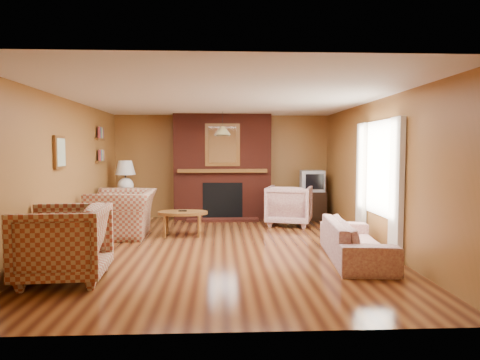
{
  "coord_description": "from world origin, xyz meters",
  "views": [
    {
      "loc": [
        -0.05,
        -6.86,
        1.58
      ],
      "look_at": [
        0.29,
        0.6,
        1.06
      ],
      "focal_mm": 32.0,
      "sensor_mm": 36.0,
      "label": 1
    }
  ],
  "objects_px": {
    "plaid_loveseat": "(123,213)",
    "floral_armchair": "(289,205)",
    "floral_sofa": "(356,240)",
    "side_table": "(126,208)",
    "table_lamp": "(125,175)",
    "crt_tv": "(312,181)",
    "plaid_armchair": "(63,243)",
    "fireplace": "(222,168)",
    "tv_stand": "(312,205)",
    "coffee_table": "(183,214)"
  },
  "relations": [
    {
      "from": "plaid_loveseat",
      "to": "floral_armchair",
      "type": "distance_m",
      "value": 3.4
    },
    {
      "from": "floral_sofa",
      "to": "side_table",
      "type": "xyz_separation_m",
      "value": [
        -4.0,
        3.3,
        0.04
      ]
    },
    {
      "from": "plaid_loveseat",
      "to": "table_lamp",
      "type": "height_order",
      "value": "table_lamp"
    },
    {
      "from": "side_table",
      "to": "crt_tv",
      "type": "relative_size",
      "value": 1.16
    },
    {
      "from": "side_table",
      "to": "table_lamp",
      "type": "xyz_separation_m",
      "value": [
        0.0,
        0.0,
        0.72
      ]
    },
    {
      "from": "plaid_armchair",
      "to": "plaid_loveseat",
      "type": "bearing_deg",
      "value": 173.74
    },
    {
      "from": "floral_sofa",
      "to": "crt_tv",
      "type": "xyz_separation_m",
      "value": [
        0.15,
        3.64,
        0.6
      ]
    },
    {
      "from": "fireplace",
      "to": "side_table",
      "type": "distance_m",
      "value": 2.33
    },
    {
      "from": "plaid_loveseat",
      "to": "tv_stand",
      "type": "relative_size",
      "value": 2.02
    },
    {
      "from": "plaid_loveseat",
      "to": "floral_sofa",
      "type": "distance_m",
      "value": 4.2
    },
    {
      "from": "coffee_table",
      "to": "tv_stand",
      "type": "relative_size",
      "value": 1.43
    },
    {
      "from": "floral_armchair",
      "to": "crt_tv",
      "type": "bearing_deg",
      "value": -113.47
    },
    {
      "from": "table_lamp",
      "to": "plaid_armchair",
      "type": "bearing_deg",
      "value": -87.93
    },
    {
      "from": "coffee_table",
      "to": "crt_tv",
      "type": "relative_size",
      "value": 1.65
    },
    {
      "from": "plaid_loveseat",
      "to": "crt_tv",
      "type": "bearing_deg",
      "value": 111.87
    },
    {
      "from": "side_table",
      "to": "coffee_table",
      "type": "bearing_deg",
      "value": -47.21
    },
    {
      "from": "fireplace",
      "to": "coffee_table",
      "type": "relative_size",
      "value": 2.61
    },
    {
      "from": "floral_armchair",
      "to": "coffee_table",
      "type": "height_order",
      "value": "floral_armchair"
    },
    {
      "from": "tv_stand",
      "to": "coffee_table",
      "type": "bearing_deg",
      "value": -146.1
    },
    {
      "from": "fireplace",
      "to": "plaid_armchair",
      "type": "distance_m",
      "value": 5.12
    },
    {
      "from": "tv_stand",
      "to": "plaid_armchair",
      "type": "bearing_deg",
      "value": -130.73
    },
    {
      "from": "floral_armchair",
      "to": "table_lamp",
      "type": "xyz_separation_m",
      "value": [
        -3.5,
        0.41,
        0.62
      ]
    },
    {
      "from": "fireplace",
      "to": "tv_stand",
      "type": "bearing_deg",
      "value": -5.15
    },
    {
      "from": "table_lamp",
      "to": "crt_tv",
      "type": "xyz_separation_m",
      "value": [
        4.15,
        0.34,
        -0.16
      ]
    },
    {
      "from": "floral_armchair",
      "to": "table_lamp",
      "type": "distance_m",
      "value": 3.58
    },
    {
      "from": "floral_armchair",
      "to": "table_lamp",
      "type": "relative_size",
      "value": 1.3
    },
    {
      "from": "plaid_loveseat",
      "to": "floral_sofa",
      "type": "bearing_deg",
      "value": 60.9
    },
    {
      "from": "plaid_armchair",
      "to": "floral_armchair",
      "type": "distance_m",
      "value": 5.02
    },
    {
      "from": "side_table",
      "to": "floral_armchair",
      "type": "bearing_deg",
      "value": -6.62
    },
    {
      "from": "plaid_loveseat",
      "to": "side_table",
      "type": "bearing_deg",
      "value": -172.17
    },
    {
      "from": "coffee_table",
      "to": "tv_stand",
      "type": "height_order",
      "value": "tv_stand"
    },
    {
      "from": "crt_tv",
      "to": "plaid_loveseat",
      "type": "bearing_deg",
      "value": -155.86
    },
    {
      "from": "floral_sofa",
      "to": "coffee_table",
      "type": "distance_m",
      "value": 3.23
    },
    {
      "from": "coffee_table",
      "to": "crt_tv",
      "type": "distance_m",
      "value": 3.36
    },
    {
      "from": "plaid_loveseat",
      "to": "floral_armchair",
      "type": "bearing_deg",
      "value": 104.76
    },
    {
      "from": "plaid_loveseat",
      "to": "crt_tv",
      "type": "relative_size",
      "value": 2.32
    },
    {
      "from": "plaid_loveseat",
      "to": "crt_tv",
      "type": "distance_m",
      "value": 4.3
    },
    {
      "from": "floral_sofa",
      "to": "table_lamp",
      "type": "distance_m",
      "value": 5.24
    },
    {
      "from": "fireplace",
      "to": "tv_stand",
      "type": "distance_m",
      "value": 2.23
    },
    {
      "from": "plaid_armchair",
      "to": "tv_stand",
      "type": "height_order",
      "value": "plaid_armchair"
    },
    {
      "from": "tv_stand",
      "to": "crt_tv",
      "type": "height_order",
      "value": "crt_tv"
    },
    {
      "from": "plaid_armchair",
      "to": "tv_stand",
      "type": "relative_size",
      "value": 1.58
    },
    {
      "from": "floral_sofa",
      "to": "floral_armchair",
      "type": "distance_m",
      "value": 2.94
    },
    {
      "from": "side_table",
      "to": "fireplace",
      "type": "bearing_deg",
      "value": 14.29
    },
    {
      "from": "coffee_table",
      "to": "floral_armchair",
      "type": "bearing_deg",
      "value": 26.14
    },
    {
      "from": "coffee_table",
      "to": "table_lamp",
      "type": "distance_m",
      "value": 2.09
    },
    {
      "from": "floral_sofa",
      "to": "crt_tv",
      "type": "distance_m",
      "value": 3.7
    },
    {
      "from": "plaid_armchair",
      "to": "table_lamp",
      "type": "bearing_deg",
      "value": 177.9
    },
    {
      "from": "plaid_loveseat",
      "to": "side_table",
      "type": "distance_m",
      "value": 1.43
    },
    {
      "from": "plaid_loveseat",
      "to": "coffee_table",
      "type": "distance_m",
      "value": 1.1
    }
  ]
}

